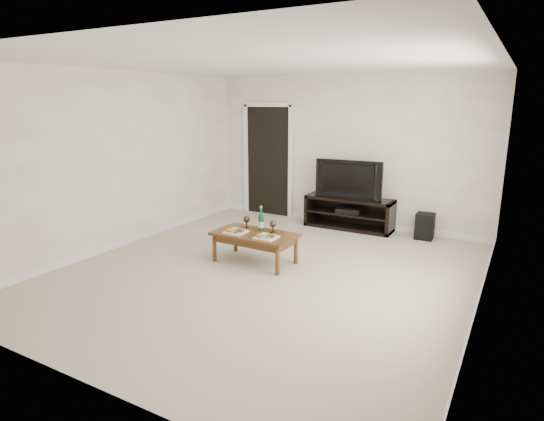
{
  "coord_description": "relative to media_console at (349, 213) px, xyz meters",
  "views": [
    {
      "loc": [
        2.77,
        -4.78,
        2.18
      ],
      "look_at": [
        -0.2,
        0.49,
        0.7
      ],
      "focal_mm": 30.0,
      "sensor_mm": 36.0,
      "label": 1
    }
  ],
  "objects": [
    {
      "name": "floor",
      "position": [
        -0.2,
        -2.5,
        -0.28
      ],
      "size": [
        5.5,
        5.5,
        0.0
      ],
      "primitive_type": "plane",
      "color": "beige",
      "rests_on": "ground"
    },
    {
      "name": "back_wall",
      "position": [
        -0.2,
        0.27,
        1.02
      ],
      "size": [
        5.0,
        0.04,
        2.6
      ],
      "primitive_type": "cube",
      "color": "white",
      "rests_on": "ground"
    },
    {
      "name": "ceiling",
      "position": [
        -0.2,
        -2.5,
        2.35
      ],
      "size": [
        5.0,
        5.5,
        0.04
      ],
      "primitive_type": "cube",
      "color": "white",
      "rests_on": "back_wall"
    },
    {
      "name": "doorway",
      "position": [
        -1.75,
        0.24,
        0.75
      ],
      "size": [
        0.9,
        0.02,
        2.05
      ],
      "primitive_type": "cube",
      "color": "black",
      "rests_on": "ground"
    },
    {
      "name": "media_console",
      "position": [
        0.0,
        0.0,
        0.0
      ],
      "size": [
        1.51,
        0.45,
        0.55
      ],
      "primitive_type": "cube",
      "color": "black",
      "rests_on": "ground"
    },
    {
      "name": "television",
      "position": [
        0.0,
        0.0,
        0.6
      ],
      "size": [
        1.15,
        0.22,
        0.66
      ],
      "primitive_type": "imported",
      "rotation": [
        0.0,
        0.0,
        0.06
      ],
      "color": "black",
      "rests_on": "media_console"
    },
    {
      "name": "av_receiver",
      "position": [
        -0.01,
        -0.01,
        0.05
      ],
      "size": [
        0.45,
        0.37,
        0.08
      ],
      "primitive_type": "cube",
      "rotation": [
        0.0,
        0.0,
        0.19
      ],
      "color": "black",
      "rests_on": "media_console"
    },
    {
      "name": "subwoofer",
      "position": [
        1.27,
        0.03,
        -0.07
      ],
      "size": [
        0.29,
        0.29,
        0.42
      ],
      "primitive_type": "cube",
      "rotation": [
        0.0,
        0.0,
        0.04
      ],
      "color": "black",
      "rests_on": "ground"
    },
    {
      "name": "coffee_table",
      "position": [
        -0.53,
        -2.25,
        -0.07
      ],
      "size": [
        1.15,
        0.65,
        0.42
      ],
      "primitive_type": "cube",
      "rotation": [
        0.0,
        0.0,
        -0.03
      ],
      "color": "#533117",
      "rests_on": "ground"
    },
    {
      "name": "plate_left",
      "position": [
        -0.77,
        -2.35,
        0.18
      ],
      "size": [
        0.27,
        0.27,
        0.07
      ],
      "primitive_type": "cube",
      "color": "white",
      "rests_on": "coffee_table"
    },
    {
      "name": "plate_right",
      "position": [
        -0.28,
        -2.36,
        0.18
      ],
      "size": [
        0.27,
        0.27,
        0.07
      ],
      "primitive_type": "cube",
      "color": "white",
      "rests_on": "coffee_table"
    },
    {
      "name": "wine_bottle",
      "position": [
        -0.51,
        -2.1,
        0.32
      ],
      "size": [
        0.07,
        0.07,
        0.35
      ],
      "primitive_type": "cylinder",
      "color": "#103B20",
      "rests_on": "coffee_table"
    },
    {
      "name": "goblet_left",
      "position": [
        -0.77,
        -2.07,
        0.23
      ],
      "size": [
        0.09,
        0.09,
        0.17
      ],
      "primitive_type": null,
      "color": "#392C1F",
      "rests_on": "coffee_table"
    },
    {
      "name": "goblet_right",
      "position": [
        -0.33,
        -2.1,
        0.23
      ],
      "size": [
        0.09,
        0.09,
        0.17
      ],
      "primitive_type": null,
      "color": "#392C1F",
      "rests_on": "coffee_table"
    }
  ]
}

